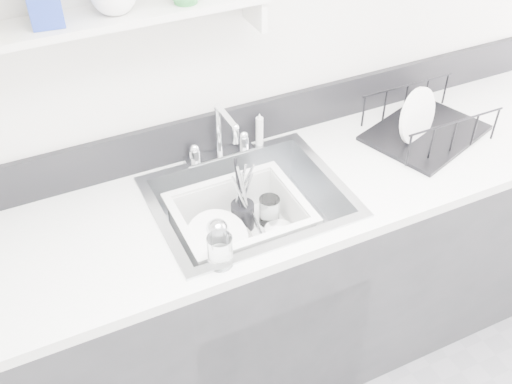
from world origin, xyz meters
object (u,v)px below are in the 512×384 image
sink (250,217)px  wash_tub (240,225)px  dish_rack (428,118)px  counter_run (250,289)px

sink → wash_tub: bearing=-151.0°
dish_rack → wash_tub: bearing=166.1°
dish_rack → sink: bearing=164.4°
sink → wash_tub: (-0.05, -0.03, 0.01)m
counter_run → sink: (0.00, 0.00, 0.37)m
counter_run → wash_tub: (-0.05, -0.03, 0.38)m
wash_tub → counter_run: bearing=29.0°
wash_tub → sink: bearing=29.0°
sink → dish_rack: bearing=3.5°
sink → dish_rack: size_ratio=1.48×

